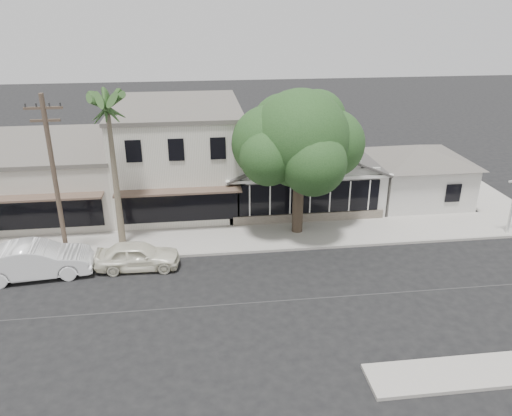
{
  "coord_description": "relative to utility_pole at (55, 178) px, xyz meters",
  "views": [
    {
      "loc": [
        -1.92,
        -19.6,
        13.05
      ],
      "look_at": [
        1.32,
        6.0,
        2.26
      ],
      "focal_mm": 35.0,
      "sensor_mm": 36.0,
      "label": 1
    }
  ],
  "objects": [
    {
      "name": "row_building_near",
      "position": [
        6.0,
        8.3,
        -1.54
      ],
      "size": [
        8.0,
        10.0,
        6.5
      ],
      "primitive_type": "cube",
      "color": "silver",
      "rests_on": "ground"
    },
    {
      "name": "car_0",
      "position": [
        3.84,
        -1.19,
        -4.05
      ],
      "size": [
        4.38,
        1.89,
        1.47
      ],
      "primitive_type": "imported",
      "rotation": [
        0.0,
        0.0,
        1.54
      ],
      "color": "white",
      "rests_on": "ground"
    },
    {
      "name": "ground",
      "position": [
        9.0,
        -5.2,
        -4.79
      ],
      "size": [
        140.0,
        140.0,
        0.0
      ],
      "primitive_type": "plane",
      "color": "black",
      "rests_on": "ground"
    },
    {
      "name": "corner_shop",
      "position": [
        14.0,
        7.27,
        -2.17
      ],
      "size": [
        10.4,
        8.6,
        5.1
      ],
      "color": "beige",
      "rests_on": "ground"
    },
    {
      "name": "side_cottage",
      "position": [
        22.2,
        6.3,
        -3.29
      ],
      "size": [
        6.0,
        6.0,
        3.0
      ],
      "primitive_type": "cube",
      "color": "beige",
      "rests_on": "ground"
    },
    {
      "name": "shade_tree",
      "position": [
        12.9,
        2.23,
        0.9
      ],
      "size": [
        7.79,
        7.04,
        8.65
      ],
      "rotation": [
        0.0,
        0.0,
        -0.01
      ],
      "color": "#47392B",
      "rests_on": "ground"
    },
    {
      "name": "utility_pole",
      "position": [
        0.0,
        0.0,
        0.0
      ],
      "size": [
        1.8,
        0.24,
        9.0
      ],
      "color": "brown",
      "rests_on": "ground"
    },
    {
      "name": "sidewalk_north",
      "position": [
        1.0,
        1.55,
        -4.71
      ],
      "size": [
        90.0,
        3.5,
        0.15
      ],
      "primitive_type": "cube",
      "color": "#9E9991",
      "rests_on": "ground"
    },
    {
      "name": "car_1",
      "position": [
        -1.16,
        -1.37,
        -3.89
      ],
      "size": [
        5.64,
        2.47,
        1.8
      ],
      "primitive_type": "imported",
      "rotation": [
        0.0,
        0.0,
        1.68
      ],
      "color": "white",
      "rests_on": "ground"
    },
    {
      "name": "palm_east",
      "position": [
        2.72,
        1.44,
        3.25
      ],
      "size": [
        3.54,
        3.54,
        9.35
      ],
      "color": "#726651",
      "rests_on": "ground"
    },
    {
      "name": "row_building_midnear",
      "position": [
        -3.0,
        8.3,
        -2.69
      ],
      "size": [
        10.0,
        10.0,
        4.2
      ],
      "primitive_type": "cube",
      "color": "beige",
      "rests_on": "ground"
    }
  ]
}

